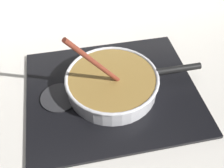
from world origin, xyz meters
TOP-DOWN VIEW (x-y plane):
  - ground at (0.00, 0.00)m, footprint 2.40×1.60m
  - hob_plate at (0.12, 0.14)m, footprint 0.56×0.48m
  - burner_ring at (0.12, 0.14)m, footprint 0.16×0.16m
  - spare_burner at (-0.06, 0.14)m, footprint 0.12×0.12m
  - cooking_pan at (0.12, 0.14)m, footprint 0.45×0.30m

SIDE VIEW (x-z plane):
  - ground at x=0.00m, z-range -0.04..0.00m
  - hob_plate at x=0.12m, z-range 0.00..0.01m
  - spare_burner at x=-0.06m, z-range 0.01..0.02m
  - burner_ring at x=0.12m, z-range 0.01..0.02m
  - cooking_pan at x=0.12m, z-range -0.09..0.19m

